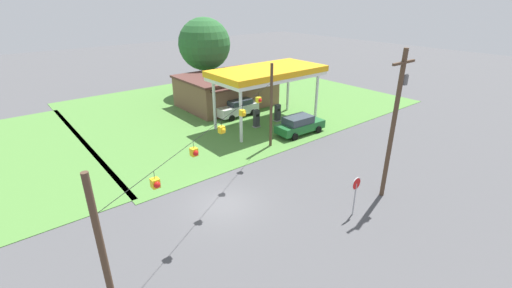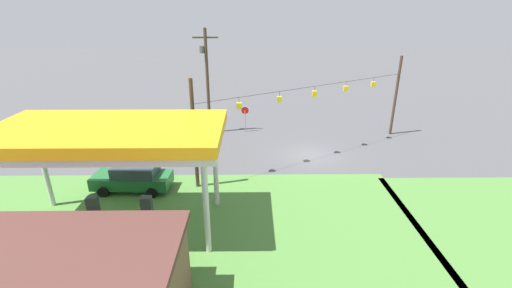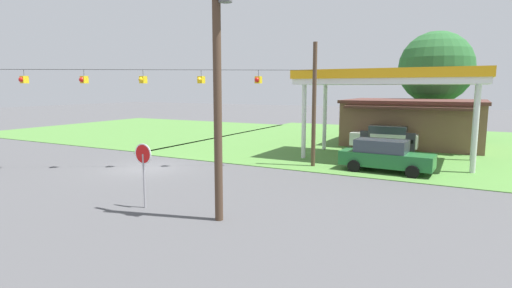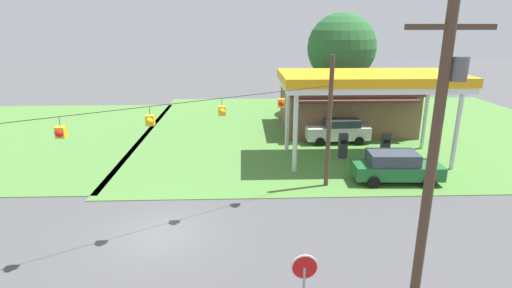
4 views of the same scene
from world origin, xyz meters
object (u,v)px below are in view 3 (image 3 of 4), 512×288
at_px(fuel_pump_near, 365,145).
at_px(utility_pole_main, 218,67).
at_px(car_at_pumps_front, 385,155).
at_px(fuel_pump_far, 410,148).
at_px(stop_sign_roadside, 143,161).
at_px(tree_behind_station, 436,68).
at_px(car_at_pumps_rear, 385,137).
at_px(gas_station_store, 414,122).
at_px(gas_station_canopy, 390,78).

distance_m(fuel_pump_near, utility_pole_main, 15.64).
relative_size(fuel_pump_near, car_at_pumps_front, 0.36).
bearing_deg(fuel_pump_far, stop_sign_roadside, -117.04).
height_order(stop_sign_roadside, tree_behind_station, tree_behind_station).
relative_size(fuel_pump_near, car_at_pumps_rear, 0.38).
bearing_deg(gas_station_store, tree_behind_station, 80.94).
bearing_deg(gas_station_store, car_at_pumps_front, -90.01).
bearing_deg(utility_pole_main, tree_behind_station, 81.18).
bearing_deg(fuel_pump_far, gas_station_canopy, 179.94).
relative_size(utility_pole_main, tree_behind_station, 0.97).
bearing_deg(fuel_pump_near, tree_behind_station, 78.04).
height_order(car_at_pumps_rear, utility_pole_main, utility_pole_main).
xyz_separation_m(gas_station_canopy, gas_station_store, (0.61, 8.03, -3.33)).
distance_m(gas_station_store, fuel_pump_far, 8.13).
relative_size(gas_station_store, utility_pole_main, 1.10).
relative_size(gas_station_canopy, fuel_pump_near, 6.24).
bearing_deg(car_at_pumps_front, utility_pole_main, -105.14).
relative_size(car_at_pumps_front, car_at_pumps_rear, 1.04).
distance_m(gas_station_store, utility_pole_main, 23.48).
xyz_separation_m(gas_station_store, stop_sign_roadside, (-6.89, -23.10, -0.01)).
xyz_separation_m(fuel_pump_near, tree_behind_station, (2.97, 14.04, 5.52)).
relative_size(gas_station_store, fuel_pump_near, 5.80).
xyz_separation_m(fuel_pump_near, stop_sign_roadside, (-4.88, -15.07, 0.96)).
height_order(car_at_pumps_rear, tree_behind_station, tree_behind_station).
height_order(fuel_pump_far, tree_behind_station, tree_behind_station).
xyz_separation_m(car_at_pumps_rear, tree_behind_station, (2.39, 10.10, 5.41)).
bearing_deg(fuel_pump_far, fuel_pump_near, 180.00).
bearing_deg(car_at_pumps_front, fuel_pump_far, 81.18).
xyz_separation_m(gas_station_canopy, stop_sign_roadside, (-6.28, -15.07, -3.35)).
bearing_deg(utility_pole_main, car_at_pumps_front, 72.19).
bearing_deg(gas_station_canopy, car_at_pumps_rear, 101.88).
distance_m(utility_pole_main, tree_behind_station, 29.34).
relative_size(gas_station_canopy, car_at_pumps_rear, 2.35).
distance_m(gas_station_canopy, stop_sign_roadside, 16.67).
relative_size(car_at_pumps_front, utility_pole_main, 0.53).
height_order(fuel_pump_near, tree_behind_station, tree_behind_station).
bearing_deg(car_at_pumps_front, fuel_pump_near, 119.83).
bearing_deg(utility_pole_main, gas_station_store, 81.24).
distance_m(car_at_pumps_rear, tree_behind_station, 11.71).
height_order(fuel_pump_near, car_at_pumps_front, fuel_pump_near).
height_order(fuel_pump_far, car_at_pumps_rear, car_at_pumps_rear).
height_order(car_at_pumps_front, tree_behind_station, tree_behind_station).
distance_m(fuel_pump_far, car_at_pumps_rear, 4.52).
bearing_deg(stop_sign_roadside, car_at_pumps_front, -121.74).
relative_size(stop_sign_roadside, tree_behind_station, 0.26).
height_order(gas_station_canopy, car_at_pumps_front, gas_station_canopy).
distance_m(fuel_pump_far, stop_sign_roadside, 16.94).
height_order(gas_station_store, stop_sign_roadside, gas_station_store).
xyz_separation_m(car_at_pumps_rear, stop_sign_roadside, (-5.46, -19.00, 0.86)).
bearing_deg(fuel_pump_near, stop_sign_roadside, -107.94).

